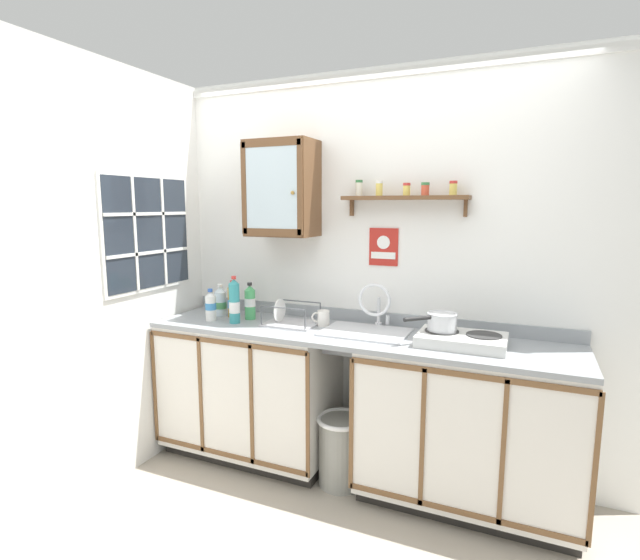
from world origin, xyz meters
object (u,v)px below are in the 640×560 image
bottle_detergent_teal_3 (234,302)px  wall_cabinet (282,189)px  bottle_soda_green_1 (250,302)px  trash_bin (341,449)px  mug (323,318)px  bottle_juice_amber_0 (233,301)px  bottle_water_clear_4 (220,302)px  saucepan (441,321)px  sink (367,333)px  bottle_opaque_white_2 (211,306)px  dish_rack (290,321)px  hot_plate_stove (462,340)px  warning_sign (384,247)px

bottle_detergent_teal_3 → wall_cabinet: (0.24, 0.22, 0.73)m
bottle_soda_green_1 → wall_cabinet: (0.21, 0.09, 0.75)m
wall_cabinet → trash_bin: wall_cabinet is taller
mug → bottle_soda_green_1: bearing=-177.3°
bottle_juice_amber_0 → bottle_water_clear_4: (-0.11, 0.00, -0.02)m
saucepan → trash_bin: (-0.56, -0.11, -0.84)m
sink → saucepan: bearing=-3.9°
sink → bottle_opaque_white_2: sink is taller
bottle_detergent_teal_3 → trash_bin: bottle_detergent_teal_3 is taller
sink → bottle_water_clear_4: (-1.08, 0.03, 0.10)m
dish_rack → wall_cabinet: (-0.11, 0.11, 0.85)m
bottle_soda_green_1 → bottle_water_clear_4: size_ratio=1.13×
bottle_juice_amber_0 → bottle_opaque_white_2: (-0.08, -0.15, -0.02)m
hot_plate_stove → dish_rack: 1.09m
saucepan → wall_cabinet: (-1.08, 0.13, 0.75)m
bottle_juice_amber_0 → trash_bin: 1.21m
bottle_water_clear_4 → trash_bin: size_ratio=0.51×
trash_bin → mug: bearing=137.6°
bottle_water_clear_4 → dish_rack: 0.57m
hot_plate_stove → mug: mug is taller
bottle_soda_green_1 → bottle_opaque_white_2: size_ratio=1.16×
bottle_opaque_white_2 → sink: bearing=6.9°
sink → bottle_juice_amber_0: size_ratio=1.99×
saucepan → bottle_soda_green_1: bottle_soda_green_1 is taller
saucepan → bottle_water_clear_4: 1.53m
sink → bottle_opaque_white_2: 1.07m
saucepan → bottle_juice_amber_0: bottle_juice_amber_0 is taller
wall_cabinet → dish_rack: bearing=-46.9°
bottle_detergent_teal_3 → warning_sign: bearing=22.1°
bottle_water_clear_4 → mug: (0.78, 0.02, -0.05)m
sink → wall_cabinet: (-0.63, 0.10, 0.88)m
hot_plate_stove → bottle_juice_amber_0: size_ratio=1.84×
bottle_opaque_white_2 → mug: 0.77m
bottle_soda_green_1 → bottle_water_clear_4: bottle_soda_green_1 is taller
bottle_juice_amber_0 → sink: bearing=-1.2°
bottle_juice_amber_0 → bottle_opaque_white_2: bearing=-117.9°
hot_plate_stove → dish_rack: (-1.09, 0.04, -0.01)m
bottle_juice_amber_0 → bottle_detergent_teal_3: size_ratio=0.82×
bottle_opaque_white_2 → mug: (0.75, 0.17, -0.05)m
bottle_water_clear_4 → bottle_opaque_white_2: bearing=-78.9°
mug → saucepan: bearing=-5.3°
dish_rack → sink: bearing=1.2°
bottle_soda_green_1 → sink: bearing=-1.1°
bottle_detergent_teal_3 → wall_cabinet: wall_cabinet is taller
bottle_water_clear_4 → dish_rack: bottle_water_clear_4 is taller
saucepan → bottle_juice_amber_0: 1.43m
bottle_opaque_white_2 → bottle_detergent_teal_3: (0.19, 0.01, 0.04)m
bottle_water_clear_4 → trash_bin: bottle_water_clear_4 is taller
bottle_opaque_white_2 → saucepan: bearing=3.7°
trash_bin → sink: bearing=52.2°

